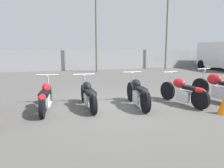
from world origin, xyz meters
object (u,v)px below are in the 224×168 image
Objects in this scene: motorcycle_slot_4 at (184,91)px; motorcycle_slot_5 at (219,88)px; light_pole_right at (168,12)px; traffic_cone_near at (224,105)px; motorcycle_slot_3 at (138,93)px; motorcycle_slot_2 at (88,95)px; motorcycle_slot_1 at (46,97)px.

motorcycle_slot_5 is at bearing -11.39° from motorcycle_slot_4.
light_pole_right is 14.81× the size of traffic_cone_near.
motorcycle_slot_5 is (2.78, -0.13, 0.05)m from motorcycle_slot_3.
motorcycle_slot_2 is 0.94× the size of motorcycle_slot_5.
motorcycle_slot_4 is (-4.95, -9.98, -4.05)m from light_pole_right.
motorcycle_slot_1 is 4.07× the size of traffic_cone_near.
motorcycle_slot_2 is 1.48m from motorcycle_slot_3.
motorcycle_slot_5 reaches higher than motorcycle_slot_3.
motorcycle_slot_1 is 1.20m from motorcycle_slot_2.
motorcycle_slot_5 is 4.03× the size of traffic_cone_near.
traffic_cone_near is at bearing -80.84° from motorcycle_slot_4.
light_pole_right is at bearing 60.54° from motorcycle_slot_3.
traffic_cone_near is (3.39, -1.55, -0.15)m from motorcycle_slot_2.
traffic_cone_near is at bearing -13.76° from motorcycle_slot_1.
motorcycle_slot_4 is 1.32m from motorcycle_slot_5.
light_pole_right is 3.64× the size of motorcycle_slot_1.
traffic_cone_near is at bearing -30.95° from motorcycle_slot_3.
motorcycle_slot_1 is 1.05× the size of motorcycle_slot_3.
motorcycle_slot_3 reaches higher than traffic_cone_near.
motorcycle_slot_4 reaches higher than motorcycle_slot_2.
motorcycle_slot_3 is at bearing 165.16° from motorcycle_slot_5.
motorcycle_slot_5 is (1.32, 0.02, 0.05)m from motorcycle_slot_4.
light_pole_right is 3.68× the size of motorcycle_slot_5.
motorcycle_slot_2 is at bearing -129.35° from light_pole_right.
motorcycle_slot_3 is 2.79m from motorcycle_slot_5.
motorcycle_slot_4 is at bearing 111.59° from traffic_cone_near.
motorcycle_slot_4 is (4.13, -0.47, 0.02)m from motorcycle_slot_1.
light_pole_right is at bearing 57.88° from motorcycle_slot_5.
motorcycle_slot_2 reaches higher than traffic_cone_near.
motorcycle_slot_3 is (1.46, -0.23, 0.02)m from motorcycle_slot_2.
motorcycle_slot_1 is at bearing 163.17° from motorcycle_slot_5.
light_pole_right is 3.91× the size of motorcycle_slot_2.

